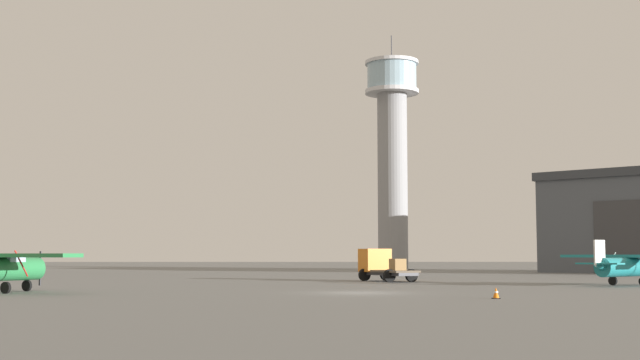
{
  "coord_description": "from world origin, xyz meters",
  "views": [
    {
      "loc": [
        -3.69,
        -46.41,
        2.11
      ],
      "look_at": [
        -1.68,
        17.22,
        7.85
      ],
      "focal_mm": 46.65,
      "sensor_mm": 36.0,
      "label": 1
    }
  ],
  "objects": [
    {
      "name": "ground_plane",
      "position": [
        0.0,
        0.0,
        0.0
      ],
      "size": [
        400.0,
        400.0,
        0.0
      ],
      "primitive_type": "plane",
      "color": "slate"
    },
    {
      "name": "traffic_cone_near_left",
      "position": [
        6.05,
        -6.46,
        0.27
      ],
      "size": [
        0.36,
        0.36,
        0.56
      ],
      "color": "black",
      "rests_on": "ground_plane"
    },
    {
      "name": "truck_flatbed_orange",
      "position": [
        3.4,
        20.22,
        1.25
      ],
      "size": [
        4.55,
        6.25,
        2.6
      ],
      "rotation": [
        0.0,
        0.0,
        2.01
      ],
      "color": "#38383D",
      "rests_on": "ground_plane"
    },
    {
      "name": "airplane_teal",
      "position": [
        19.21,
        9.97,
        1.44
      ],
      "size": [
        8.09,
        9.26,
        3.09
      ],
      "rotation": [
        0.0,
        0.0,
        0.64
      ],
      "color": "teal",
      "rests_on": "ground_plane"
    },
    {
      "name": "control_tower",
      "position": [
        11.13,
        77.33,
        18.75
      ],
      "size": [
        8.1,
        8.1,
        35.44
      ],
      "color": "gray",
      "rests_on": "ground_plane"
    }
  ]
}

